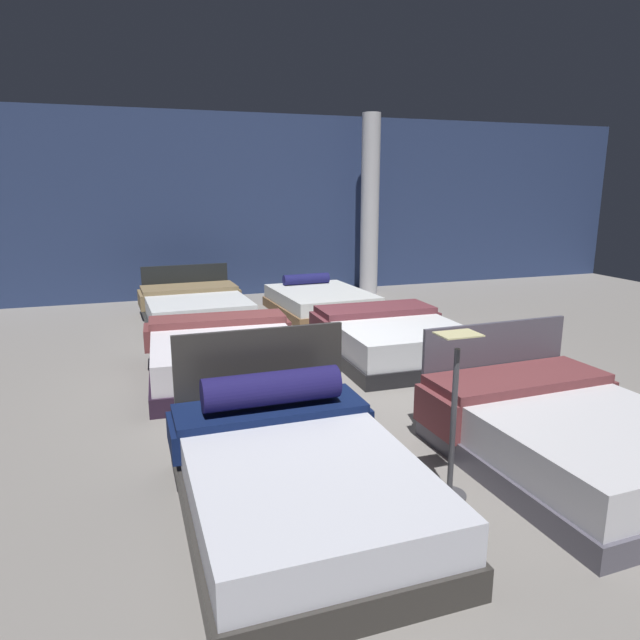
% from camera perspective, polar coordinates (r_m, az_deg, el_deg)
% --- Properties ---
extents(ground_plane, '(18.00, 18.00, 0.02)m').
position_cam_1_polar(ground_plane, '(6.51, 0.55, -5.99)').
color(ground_plane, gray).
extents(showroom_back_wall, '(18.00, 0.06, 3.50)m').
position_cam_1_polar(showroom_back_wall, '(11.43, -8.63, 11.20)').
color(showroom_back_wall, navy).
rests_on(showroom_back_wall, ground_plane).
extents(bed_0, '(1.52, 2.15, 1.04)m').
position_cam_1_polar(bed_0, '(3.91, -2.45, -15.38)').
color(bed_0, '#33302D').
rests_on(bed_0, ground_plane).
extents(bed_1, '(1.70, 2.11, 0.95)m').
position_cam_1_polar(bed_1, '(4.88, 23.58, -10.54)').
color(bed_1, '#514F5B').
rests_on(bed_1, ground_plane).
extents(bed_2, '(1.80, 2.02, 0.58)m').
position_cam_1_polar(bed_2, '(6.53, -9.52, -3.63)').
color(bed_2, black).
rests_on(bed_2, ground_plane).
extents(bed_3, '(1.65, 1.93, 0.57)m').
position_cam_1_polar(bed_3, '(7.20, 7.25, -1.96)').
color(bed_3, black).
rests_on(bed_3, ground_plane).
extents(bed_4, '(1.70, 2.15, 0.79)m').
position_cam_1_polar(bed_4, '(9.41, -12.40, 1.24)').
color(bed_4, black).
rests_on(bed_4, ground_plane).
extents(bed_5, '(1.61, 2.09, 0.58)m').
position_cam_1_polar(bed_5, '(9.81, 0.03, 1.89)').
color(bed_5, brown).
rests_on(bed_5, ground_plane).
extents(price_sign, '(0.28, 0.24, 1.19)m').
position_cam_1_polar(price_sign, '(4.10, 13.13, -11.13)').
color(price_sign, '#3F3F44').
rests_on(price_sign, ground_plane).
extents(support_pillar, '(0.36, 0.36, 3.50)m').
position_cam_1_polar(support_pillar, '(11.52, 5.02, 11.31)').
color(support_pillar, silver).
rests_on(support_pillar, ground_plane).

